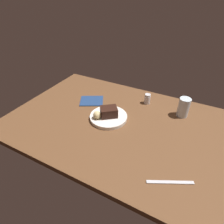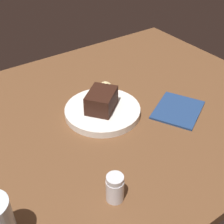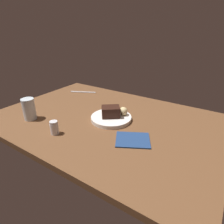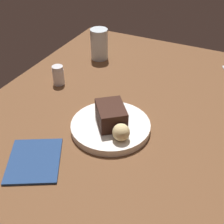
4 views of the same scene
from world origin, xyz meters
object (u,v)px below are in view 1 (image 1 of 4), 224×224
bread_roll (97,115)px  chocolate_cake_slice (109,112)px  butter_knife (170,182)px  dessert_plate (109,117)px  salt_shaker (147,99)px  water_glass (184,107)px  folded_napkin (92,101)px

bread_roll → chocolate_cake_slice: bearing=-131.9°
bread_roll → butter_knife: size_ratio=0.23×
dessert_plate → bread_roll: bearing=49.4°
bread_roll → salt_shaker: (-18.76, -31.47, -1.04)cm
bread_roll → water_glass: bearing=-146.1°
bread_roll → folded_napkin: size_ratio=0.30×
water_glass → chocolate_cake_slice: bearing=31.6°
dessert_plate → butter_knife: bearing=148.4°
dessert_plate → butter_knife: dessert_plate is taller
bread_roll → water_glass: (-41.71, -28.08, 1.54)cm
chocolate_cake_slice → butter_knife: bearing=148.1°
salt_shaker → bread_roll: bearing=59.2°
bread_roll → butter_knife: bearing=156.0°
salt_shaker → folded_napkin: size_ratio=0.44×
folded_napkin → chocolate_cake_slice: bearing=150.0°
bread_roll → butter_knife: (-46.81, 20.82, -4.02)cm
butter_knife → dessert_plate: bearing=-58.0°
chocolate_cake_slice → salt_shaker: bearing=-118.1°
butter_knife → chocolate_cake_slice: bearing=-58.3°
chocolate_cake_slice → salt_shaker: chocolate_cake_slice is taller
folded_napkin → water_glass: bearing=-168.3°
folded_napkin → dessert_plate: bearing=149.3°
dessert_plate → salt_shaker: bearing=-118.6°
butter_knife → salt_shaker: bearing=-88.2°
dessert_plate → salt_shaker: 29.97cm
water_glass → butter_knife: 49.48cm
butter_knife → bread_roll: bearing=-50.4°
salt_shaker → folded_napkin: 36.59cm
chocolate_cake_slice → water_glass: bearing=-148.4°
bread_roll → dessert_plate: bearing=-130.6°
dessert_plate → folded_napkin: size_ratio=1.46×
salt_shaker → butter_knife: salt_shaker is taller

